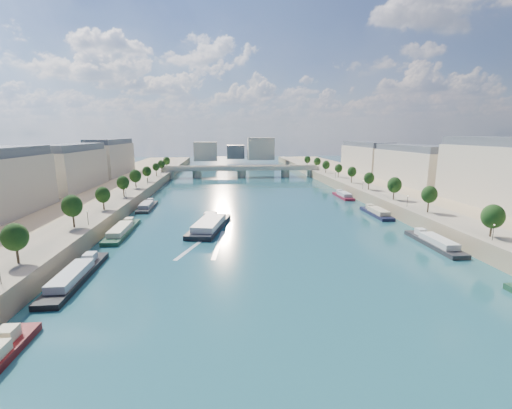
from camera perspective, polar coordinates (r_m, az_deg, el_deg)
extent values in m
plane|color=#0D2A3A|center=(134.16, 0.36, -1.61)|extent=(700.00, 700.00, 0.00)
cube|color=#9E8460|center=(145.30, -29.18, -1.07)|extent=(44.00, 520.00, 5.00)
cube|color=#9E8460|center=(157.97, 27.32, 0.03)|extent=(44.00, 520.00, 5.00)
cube|color=gray|center=(139.43, -23.63, 0.03)|extent=(14.00, 520.00, 0.10)
cube|color=gray|center=(149.94, 22.59, 0.87)|extent=(14.00, 520.00, 0.10)
cylinder|color=#382B1E|center=(86.47, -34.25, -6.52)|extent=(0.50, 0.50, 3.82)
ellipsoid|color=black|center=(85.54, -34.52, -4.23)|extent=(4.80, 4.80, 5.52)
cylinder|color=#382B1E|center=(107.25, -28.21, -2.65)|extent=(0.50, 0.50, 3.82)
ellipsoid|color=black|center=(106.50, -28.40, -0.78)|extent=(4.80, 4.80, 5.52)
cylinder|color=#382B1E|center=(129.15, -24.20, -0.04)|extent=(0.50, 0.50, 3.82)
ellipsoid|color=black|center=(128.53, -24.34, 1.52)|extent=(4.80, 4.80, 5.52)
cylinder|color=#382B1E|center=(151.68, -21.37, 1.80)|extent=(0.50, 0.50, 3.82)
ellipsoid|color=black|center=(151.16, -21.47, 3.14)|extent=(4.80, 4.80, 5.52)
cylinder|color=#382B1E|center=(174.61, -19.27, 3.16)|extent=(0.50, 0.50, 3.82)
ellipsoid|color=black|center=(174.15, -19.35, 4.33)|extent=(4.80, 4.80, 5.52)
cylinder|color=#382B1E|center=(197.79, -17.66, 4.20)|extent=(0.50, 0.50, 3.82)
ellipsoid|color=black|center=(197.39, -17.72, 5.23)|extent=(4.80, 4.80, 5.52)
cylinder|color=#382B1E|center=(221.15, -16.38, 5.02)|extent=(0.50, 0.50, 3.82)
ellipsoid|color=black|center=(220.79, -16.44, 5.95)|extent=(4.80, 4.80, 5.52)
cylinder|color=#382B1E|center=(244.63, -15.35, 5.68)|extent=(0.50, 0.50, 3.82)
ellipsoid|color=black|center=(244.30, -15.40, 6.52)|extent=(4.80, 4.80, 5.52)
cylinder|color=#382B1E|center=(268.20, -14.50, 6.22)|extent=(0.50, 0.50, 3.82)
ellipsoid|color=black|center=(267.90, -14.54, 6.99)|extent=(4.80, 4.80, 5.52)
cylinder|color=#382B1E|center=(107.82, 34.12, -3.22)|extent=(0.50, 0.50, 3.82)
ellipsoid|color=black|center=(107.08, 34.33, -1.36)|extent=(4.80, 4.80, 5.52)
cylinder|color=#382B1E|center=(126.63, 27.30, -0.54)|extent=(0.50, 0.50, 3.82)
ellipsoid|color=black|center=(125.99, 27.45, 1.06)|extent=(4.80, 4.80, 5.52)
cylinder|color=#382B1E|center=(146.95, 22.31, 1.43)|extent=(0.50, 0.50, 3.82)
ellipsoid|color=black|center=(146.41, 22.42, 2.81)|extent=(4.80, 4.80, 5.52)
cylinder|color=#382B1E|center=(168.25, 18.56, 2.91)|extent=(0.50, 0.50, 3.82)
ellipsoid|color=black|center=(167.77, 18.64, 4.12)|extent=(4.80, 4.80, 5.52)
cylinder|color=#382B1E|center=(190.19, 15.65, 4.04)|extent=(0.50, 0.50, 3.82)
ellipsoid|color=black|center=(189.77, 15.71, 5.11)|extent=(4.80, 4.80, 5.52)
cylinder|color=#382B1E|center=(212.58, 13.34, 4.93)|extent=(0.50, 0.50, 3.82)
ellipsoid|color=black|center=(212.20, 13.39, 5.89)|extent=(4.80, 4.80, 5.52)
cylinder|color=#382B1E|center=(235.28, 11.48, 5.64)|extent=(0.50, 0.50, 3.82)
ellipsoid|color=black|center=(234.94, 11.51, 6.51)|extent=(4.80, 4.80, 5.52)
cylinder|color=#382B1E|center=(258.22, 9.93, 6.22)|extent=(0.50, 0.50, 3.82)
ellipsoid|color=black|center=(257.91, 9.96, 7.01)|extent=(4.80, 4.80, 5.52)
cylinder|color=#382B1E|center=(281.34, 8.64, 6.70)|extent=(0.50, 0.50, 3.82)
ellipsoid|color=black|center=(281.06, 8.67, 7.43)|extent=(4.80, 4.80, 5.52)
cylinder|color=black|center=(75.44, -36.91, -9.24)|extent=(0.14, 0.14, 4.00)
cylinder|color=black|center=(109.90, -26.23, -2.09)|extent=(0.14, 0.14, 4.00)
sphere|color=#FFE5B2|center=(109.46, -26.33, -1.03)|extent=(0.36, 0.36, 0.36)
cylinder|color=black|center=(147.20, -20.85, 1.59)|extent=(0.14, 0.14, 4.00)
sphere|color=#FFE5B2|center=(146.87, -20.91, 2.40)|extent=(0.36, 0.36, 0.36)
cylinder|color=black|center=(185.62, -17.67, 3.77)|extent=(0.14, 0.14, 4.00)
sphere|color=#FFE5B2|center=(185.36, -17.71, 4.41)|extent=(0.36, 0.36, 0.36)
cylinder|color=black|center=(224.60, -15.57, 5.19)|extent=(0.14, 0.14, 4.00)
sphere|color=#FFE5B2|center=(224.38, -15.60, 5.72)|extent=(0.36, 0.36, 0.36)
cylinder|color=black|center=(102.53, 34.79, -3.93)|extent=(0.14, 0.14, 4.00)
sphere|color=#FFE5B2|center=(102.06, 34.93, -2.80)|extent=(0.36, 0.36, 0.36)
cylinder|color=black|center=(134.54, 23.91, 0.46)|extent=(0.14, 0.14, 4.00)
sphere|color=#FFE5B2|center=(134.18, 23.99, 1.34)|extent=(0.36, 0.36, 0.36)
cylinder|color=black|center=(169.97, 17.38, 3.09)|extent=(0.14, 0.14, 4.00)
sphere|color=#FFE5B2|center=(169.68, 17.43, 3.80)|extent=(0.36, 0.36, 0.36)
cylinder|color=black|center=(207.07, 13.13, 4.79)|extent=(0.14, 0.14, 4.00)
sphere|color=#FFE5B2|center=(206.83, 13.16, 5.36)|extent=(0.36, 0.36, 0.36)
cylinder|color=black|center=(245.08, 10.17, 5.94)|extent=(0.14, 0.14, 4.00)
sphere|color=#FFE5B2|center=(244.88, 10.19, 6.43)|extent=(0.36, 0.36, 0.36)
cube|color=#BFB093|center=(185.96, -28.27, 5.42)|extent=(16.00, 52.00, 20.00)
cube|color=#474C54|center=(185.32, -28.62, 8.98)|extent=(14.72, 50.44, 3.20)
cube|color=#BFB093|center=(240.34, -23.01, 7.01)|extent=(16.00, 52.00, 20.00)
cube|color=#474C54|center=(239.85, -23.23, 9.76)|extent=(14.72, 50.44, 3.20)
cube|color=#BFB093|center=(150.54, 35.42, 3.48)|extent=(16.00, 52.00, 20.00)
cube|color=#474C54|center=(149.75, 35.95, 7.86)|extent=(14.72, 50.44, 3.20)
cube|color=#BFB093|center=(197.78, 24.49, 6.06)|extent=(16.00, 52.00, 20.00)
cube|color=#474C54|center=(197.18, 24.78, 9.41)|extent=(14.72, 50.44, 3.20)
cube|color=#BFB093|center=(249.60, 17.88, 7.51)|extent=(16.00, 52.00, 20.00)
cube|color=#474C54|center=(249.12, 18.05, 10.17)|extent=(14.72, 50.44, 3.20)
cube|color=#BFB093|center=(340.68, -8.39, 8.76)|extent=(22.00, 18.00, 18.00)
cube|color=#BFB093|center=(352.26, 0.77, 9.31)|extent=(26.00, 20.00, 22.00)
cube|color=#474C54|center=(365.59, -3.44, 8.75)|extent=(18.00, 16.00, 14.00)
cube|color=#C1B79E|center=(248.38, -2.40, 6.01)|extent=(112.00, 11.00, 2.20)
cube|color=#C1B79E|center=(243.26, -2.34, 6.24)|extent=(112.00, 0.80, 0.90)
cube|color=#C1B79E|center=(253.20, -2.47, 6.46)|extent=(112.00, 0.80, 0.90)
cylinder|color=#C1B79E|center=(249.11, -9.79, 5.01)|extent=(6.40, 6.40, 5.00)
cylinder|color=#C1B79E|center=(248.77, -2.40, 5.16)|extent=(6.40, 6.40, 5.00)
cylinder|color=#C1B79E|center=(252.52, 4.90, 5.22)|extent=(6.40, 6.40, 5.00)
cube|color=#C1B79E|center=(251.40, -14.36, 4.87)|extent=(6.00, 12.00, 5.00)
cube|color=#C1B79E|center=(256.86, 9.32, 5.22)|extent=(6.00, 12.00, 5.00)
cube|color=black|center=(115.43, -7.72, -3.70)|extent=(14.68, 30.59, 2.10)
cube|color=white|center=(112.64, -7.79, -3.04)|extent=(10.94, 20.20, 1.89)
cube|color=white|center=(123.50, -7.60, -1.74)|extent=(4.88, 4.37, 1.80)
cube|color=silver|center=(99.50, -9.92, -6.57)|extent=(9.89, 24.88, 0.04)
cube|color=silver|center=(99.19, -6.21, -6.52)|extent=(3.77, 25.99, 0.04)
cube|color=beige|center=(65.15, -36.07, -16.99)|extent=(2.50, 2.68, 1.80)
cube|color=black|center=(85.15, -27.77, -10.80)|extent=(5.00, 27.55, 1.80)
cube|color=#B0B6BC|center=(82.67, -28.45, -10.27)|extent=(4.10, 15.15, 1.60)
cube|color=#B0B6BC|center=(91.72, -25.95, -7.84)|extent=(2.50, 3.31, 1.80)
cube|color=#1A422B|center=(116.61, -21.35, -4.34)|extent=(5.00, 27.00, 1.80)
cube|color=beige|center=(114.17, -21.71, -3.82)|extent=(4.10, 14.85, 1.60)
cube|color=beige|center=(123.70, -20.42, -2.51)|extent=(2.50, 3.24, 1.80)
cube|color=#262629|center=(151.31, -17.65, -0.52)|extent=(5.00, 21.51, 1.80)
cube|color=gray|center=(149.33, -17.82, -0.02)|extent=(4.10, 11.83, 1.60)
cube|color=gray|center=(157.15, -17.21, 0.62)|extent=(2.50, 2.58, 1.80)
cube|color=#272629|center=(109.30, 27.53, -5.93)|extent=(5.00, 23.14, 1.80)
cube|color=silver|center=(107.36, 28.15, -5.35)|extent=(4.10, 12.72, 1.60)
cube|color=silver|center=(114.42, 25.75, -4.07)|extent=(2.50, 2.78, 1.80)
cube|color=black|center=(140.55, 19.41, -1.55)|extent=(5.00, 20.86, 1.80)
cube|color=beige|center=(138.72, 19.75, -1.02)|extent=(4.10, 11.47, 1.60)
cube|color=beige|center=(145.73, 18.44, -0.30)|extent=(2.50, 2.50, 1.80)
cube|color=maroon|center=(174.27, 14.33, 1.23)|extent=(5.00, 19.13, 1.80)
cube|color=#A7ACB3|center=(172.57, 14.53, 1.70)|extent=(4.10, 10.52, 1.60)
cube|color=#A7ACB3|center=(179.30, 13.75, 2.14)|extent=(2.50, 2.30, 1.80)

